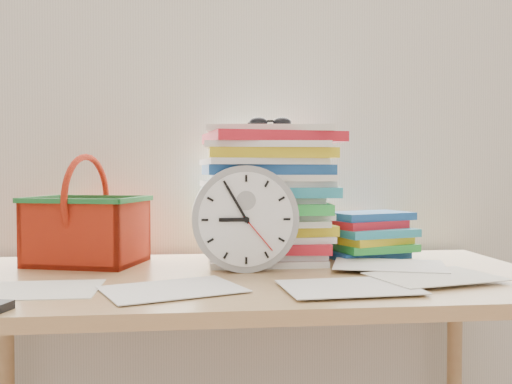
{
  "coord_description": "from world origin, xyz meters",
  "views": [
    {
      "loc": [
        -0.13,
        0.28,
        0.99
      ],
      "look_at": [
        0.01,
        1.6,
        0.94
      ],
      "focal_mm": 40.0,
      "sensor_mm": 36.0,
      "label": 1
    }
  ],
  "objects": [
    {
      "name": "basket",
      "position": [
        -0.41,
        1.8,
        0.89
      ],
      "size": [
        0.33,
        0.29,
        0.28
      ],
      "primitive_type": null,
      "rotation": [
        0.0,
        0.0,
        -0.3
      ],
      "color": "red",
      "rests_on": "desk"
    },
    {
      "name": "book_stack",
      "position": [
        0.35,
        1.82,
        0.81
      ],
      "size": [
        0.31,
        0.27,
        0.13
      ],
      "primitive_type": null,
      "rotation": [
        0.0,
        0.0,
        0.36
      ],
      "color": "white",
      "rests_on": "desk"
    },
    {
      "name": "paper_stack",
      "position": [
        0.06,
        1.8,
        0.93
      ],
      "size": [
        0.36,
        0.3,
        0.36
      ],
      "primitive_type": null,
      "rotation": [
        0.0,
        0.0,
        0.02
      ],
      "color": "white",
      "rests_on": "desk"
    },
    {
      "name": "sunglasses",
      "position": [
        0.08,
        1.82,
        1.13
      ],
      "size": [
        0.14,
        0.12,
        0.03
      ],
      "primitive_type": null,
      "rotation": [
        0.0,
        0.0,
        -0.04
      ],
      "color": "black",
      "rests_on": "paper_stack"
    },
    {
      "name": "curtain",
      "position": [
        0.0,
        1.98,
        1.3
      ],
      "size": [
        2.4,
        0.01,
        2.5
      ],
      "primitive_type": "cube",
      "color": "silver",
      "rests_on": "room_shell"
    },
    {
      "name": "scattered_papers",
      "position": [
        0.0,
        1.6,
        0.76
      ],
      "size": [
        1.26,
        0.42,
        0.02
      ],
      "primitive_type": null,
      "color": "white",
      "rests_on": "desk"
    },
    {
      "name": "clock",
      "position": [
        -0.01,
        1.64,
        0.88
      ],
      "size": [
        0.26,
        0.05,
        0.26
      ],
      "primitive_type": "cylinder",
      "rotation": [
        1.57,
        0.0,
        0.0
      ],
      "color": "#979899",
      "rests_on": "desk"
    },
    {
      "name": "desk",
      "position": [
        0.0,
        1.6,
        0.68
      ],
      "size": [
        1.4,
        0.7,
        0.75
      ],
      "color": "tan",
      "rests_on": "ground"
    }
  ]
}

